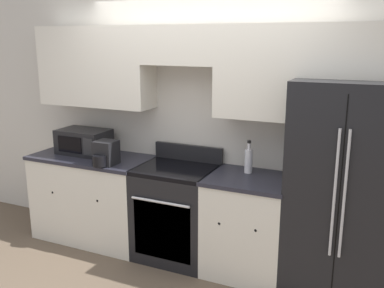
% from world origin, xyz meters
% --- Properties ---
extents(ground_plane, '(12.00, 12.00, 0.00)m').
position_xyz_m(ground_plane, '(0.00, 0.00, 0.00)').
color(ground_plane, brown).
extents(wall_back, '(8.00, 0.39, 2.60)m').
position_xyz_m(wall_back, '(0.01, 0.58, 1.53)').
color(wall_back, beige).
rests_on(wall_back, ground_plane).
extents(lower_cabinets_left, '(1.28, 0.64, 0.92)m').
position_xyz_m(lower_cabinets_left, '(-1.16, 0.31, 0.46)').
color(lower_cabinets_left, silver).
rests_on(lower_cabinets_left, ground_plane).
extents(lower_cabinets_right, '(0.74, 0.64, 0.92)m').
position_xyz_m(lower_cabinets_right, '(0.56, 0.31, 0.46)').
color(lower_cabinets_right, silver).
rests_on(lower_cabinets_right, ground_plane).
extents(oven_range, '(0.74, 0.65, 1.08)m').
position_xyz_m(oven_range, '(-0.17, 0.31, 0.47)').
color(oven_range, black).
rests_on(oven_range, ground_plane).
extents(refrigerator, '(0.87, 0.78, 1.82)m').
position_xyz_m(refrigerator, '(1.36, 0.37, 0.91)').
color(refrigerator, black).
rests_on(refrigerator, ground_plane).
extents(microwave, '(0.54, 0.35, 0.26)m').
position_xyz_m(microwave, '(-1.30, 0.37, 1.05)').
color(microwave, black).
rests_on(microwave, lower_cabinets_left).
extents(bottle, '(0.07, 0.07, 0.31)m').
position_xyz_m(bottle, '(0.51, 0.44, 1.05)').
color(bottle, silver).
rests_on(bottle, lower_cabinets_right).
extents(coffee_maker, '(0.20, 0.27, 0.24)m').
position_xyz_m(coffee_maker, '(-0.84, 0.11, 1.03)').
color(coffee_maker, black).
rests_on(coffee_maker, lower_cabinets_left).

